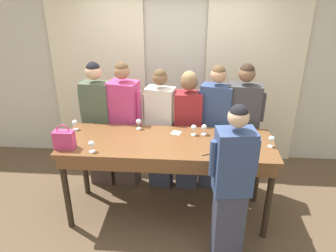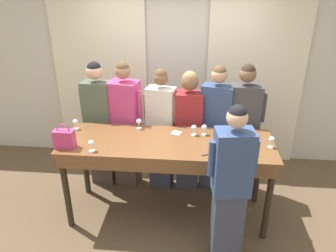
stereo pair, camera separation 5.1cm
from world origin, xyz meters
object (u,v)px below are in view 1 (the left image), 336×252
Objects in this scene: guest_olive_jacket at (98,124)px; guest_pink_top at (125,126)px; tasting_bar at (167,151)px; wine_glass_center_right at (247,144)px; handbag at (64,139)px; wine_glass_center_mid at (75,123)px; wine_glass_center_left at (194,128)px; guest_striped_shirt at (188,129)px; wine_glass_front_mid at (91,144)px; wine_glass_front_left at (204,128)px; wine_glass_front_right at (272,139)px; guest_beige_cap at (241,129)px; wine_glass_back_left at (139,122)px; wine_bottle at (225,145)px; guest_cream_sweater at (160,129)px; host_pouring at (232,186)px; guest_navy_coat at (215,128)px.

guest_olive_jacket is 1.00× the size of guest_pink_top.
guest_olive_jacket reaches higher than tasting_bar.
guest_pink_top reaches higher than wine_glass_center_right.
wine_glass_center_mid is at bearing 95.44° from handbag.
wine_glass_center_left is 0.48m from guest_striped_shirt.
wine_glass_front_mid and wine_glass_center_left have the same top height.
wine_glass_front_right is (0.72, -0.24, 0.00)m from wine_glass_front_left.
wine_glass_front_mid is 1.92m from guest_beige_cap.
wine_glass_center_mid is 1.00× the size of wine_glass_center_right.
wine_glass_front_right is at bearing -0.66° from tasting_bar.
wine_glass_back_left is 1.33m from guest_beige_cap.
wine_bottle is 0.24m from wine_glass_center_right.
guest_striped_shirt is (-0.19, 0.40, -0.22)m from wine_glass_front_left.
guest_pink_top is 0.47m from guest_cream_sweater.
wine_glass_center_right is 0.53m from host_pouring.
wine_glass_center_left is 1.42m from wine_glass_center_mid.
wine_bottle is 2.41× the size of wine_glass_front_mid.
handbag reaches higher than wine_glass_back_left.
wine_bottle is at bearing -0.45° from handbag.
tasting_bar is 1.15m from guest_olive_jacket.
handbag is at bearing -142.89° from wine_glass_back_left.
wine_glass_front_mid is at bearing -172.37° from wine_glass_front_right.
wine_glass_front_mid is at bearing -55.37° from wine_glass_center_mid.
handbag is at bearing -98.18° from guest_olive_jacket.
wine_glass_center_right is 1.31m from wine_glass_back_left.
guest_pink_top is at bearing 0.00° from guest_olive_jacket.
wine_glass_front_right is at bearing -6.45° from wine_glass_center_mid.
wine_bottle is 1.51m from guest_pink_top.
tasting_bar is 18.94× the size of wine_glass_front_mid.
wine_glass_back_left is at bearing 55.77° from wine_glass_front_mid.
wine_bottle is 0.17× the size of guest_pink_top.
wine_glass_front_left is 0.50m from guest_striped_shirt.
wine_bottle is 1.09× the size of handbag.
host_pouring is (0.37, -0.81, -0.21)m from wine_glass_center_left.
guest_beige_cap reaches higher than wine_glass_front_right.
guest_beige_cap reaches higher than wine_glass_center_left.
guest_beige_cap is 1.25m from host_pouring.
wine_bottle is 2.41× the size of wine_glass_center_right.
guest_olive_jacket is 0.36m from guest_pink_top.
host_pouring is (-0.24, -1.23, -0.02)m from guest_beige_cap.
wine_bottle is 0.89m from guest_navy_coat.
handbag reaches higher than wine_glass_front_mid.
tasting_bar is 1.39× the size of host_pouring.
wine_bottle is 2.41× the size of wine_glass_center_mid.
wine_glass_back_left is 1.40m from host_pouring.
wine_bottle is 2.41× the size of wine_glass_back_left.
wine_bottle is at bearing -28.60° from guest_olive_jacket.
tasting_bar is 1.37× the size of guest_olive_jacket.
host_pouring reaches higher than tasting_bar.
guest_navy_coat reaches higher than wine_glass_center_right.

